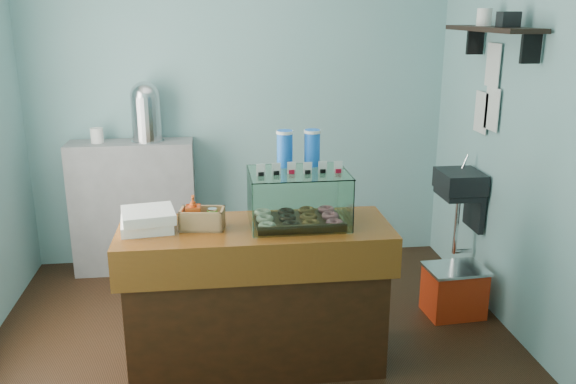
{
  "coord_description": "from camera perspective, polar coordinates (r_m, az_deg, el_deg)",
  "views": [
    {
      "loc": [
        -0.22,
        -3.61,
        2.12
      ],
      "look_at": [
        0.21,
        -0.15,
        1.07
      ],
      "focal_mm": 38.0,
      "sensor_mm": 36.0,
      "label": 1
    }
  ],
  "objects": [
    {
      "name": "ground",
      "position": [
        4.19,
        -3.14,
        -13.72
      ],
      "size": [
        3.5,
        3.5,
        0.0
      ],
      "primitive_type": "plane",
      "color": "black",
      "rests_on": "ground"
    },
    {
      "name": "display_case",
      "position": [
        3.61,
        0.97,
        -0.11
      ],
      "size": [
        0.59,
        0.43,
        0.54
      ],
      "rotation": [
        0.0,
        0.0,
        0.01
      ],
      "color": "#331D0F",
      "rests_on": "counter"
    },
    {
      "name": "room_shell",
      "position": [
        3.65,
        -3.16,
        10.14
      ],
      "size": [
        3.54,
        3.04,
        2.82
      ],
      "color": "#7BB2B3",
      "rests_on": "ground"
    },
    {
      "name": "coffee_urn",
      "position": [
        5.02,
        -13.15,
        7.46
      ],
      "size": [
        0.26,
        0.26,
        0.48
      ],
      "color": "silver",
      "rests_on": "back_shelf"
    },
    {
      "name": "counter",
      "position": [
        3.75,
        -2.97,
        -9.63
      ],
      "size": [
        1.6,
        0.6,
        0.9
      ],
      "color": "#3D1B0B",
      "rests_on": "ground"
    },
    {
      "name": "red_cooler",
      "position": [
        4.59,
        15.27,
        -8.9
      ],
      "size": [
        0.43,
        0.34,
        0.36
      ],
      "rotation": [
        0.0,
        0.0,
        0.07
      ],
      "color": "red",
      "rests_on": "ground"
    },
    {
      "name": "back_shelf",
      "position": [
        5.22,
        -14.17,
        -1.36
      ],
      "size": [
        1.0,
        0.32,
        1.1
      ],
      "primitive_type": "cube",
      "color": "gray",
      "rests_on": "ground"
    },
    {
      "name": "pastry_boxes",
      "position": [
        3.61,
        -13.01,
        -2.53
      ],
      "size": [
        0.34,
        0.34,
        0.12
      ],
      "rotation": [
        0.0,
        0.0,
        0.13
      ],
      "color": "white",
      "rests_on": "counter"
    },
    {
      "name": "condiment_crate",
      "position": [
        3.56,
        -8.24,
        -2.32
      ],
      "size": [
        0.27,
        0.19,
        0.2
      ],
      "rotation": [
        0.0,
        0.0,
        -0.15
      ],
      "color": "tan",
      "rests_on": "counter"
    }
  ]
}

